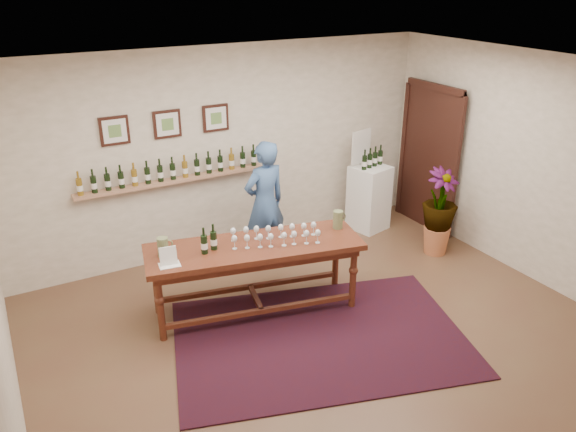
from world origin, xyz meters
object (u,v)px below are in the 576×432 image
potted_plant (439,212)px  person (265,203)px  display_pedestal (369,198)px  tasting_table (255,255)px

potted_plant → person: size_ratio=0.63×
display_pedestal → potted_plant: bearing=-73.7°
tasting_table → potted_plant: size_ratio=2.37×
tasting_table → person: 1.22m
person → tasting_table: bearing=49.3°
tasting_table → person: size_ratio=1.49×
person → display_pedestal: bearing=177.6°
tasting_table → person: person is taller
potted_plant → person: person is taller
display_pedestal → person: 1.89m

